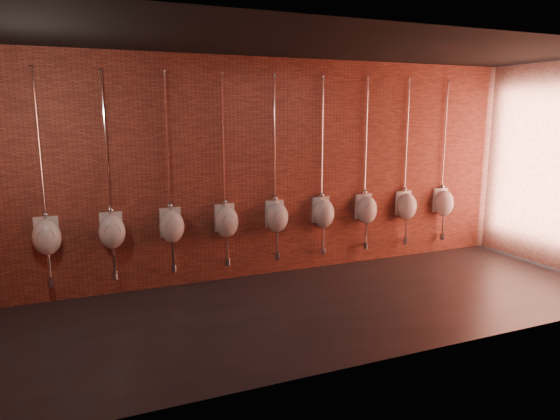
{
  "coord_description": "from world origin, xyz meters",
  "views": [
    {
      "loc": [
        -2.68,
        -5.33,
        2.41
      ],
      "look_at": [
        -0.07,
        0.9,
        1.1
      ],
      "focal_mm": 32.0,
      "sensor_mm": 36.0,
      "label": 1
    }
  ],
  "objects_px": {
    "urinal_2": "(172,225)",
    "urinal_0": "(47,236)",
    "urinal_1": "(112,230)",
    "urinal_7": "(407,205)",
    "urinal_3": "(226,221)",
    "urinal_8": "(444,202)",
    "urinal_4": "(277,216)",
    "urinal_6": "(367,209)",
    "urinal_5": "(323,212)"
  },
  "relations": [
    {
      "from": "urinal_2",
      "to": "urinal_0",
      "type": "bearing_deg",
      "value": 180.0
    },
    {
      "from": "urinal_1",
      "to": "urinal_7",
      "type": "relative_size",
      "value": 1.0
    },
    {
      "from": "urinal_3",
      "to": "urinal_0",
      "type": "bearing_deg",
      "value": 180.0
    },
    {
      "from": "urinal_8",
      "to": "urinal_0",
      "type": "bearing_deg",
      "value": 180.0
    },
    {
      "from": "urinal_8",
      "to": "urinal_3",
      "type": "bearing_deg",
      "value": 180.0
    },
    {
      "from": "urinal_3",
      "to": "urinal_4",
      "type": "height_order",
      "value": "same"
    },
    {
      "from": "urinal_2",
      "to": "urinal_7",
      "type": "height_order",
      "value": "same"
    },
    {
      "from": "urinal_0",
      "to": "urinal_6",
      "type": "bearing_deg",
      "value": 0.0
    },
    {
      "from": "urinal_2",
      "to": "urinal_7",
      "type": "xyz_separation_m",
      "value": [
        3.89,
        0.0,
        0.0
      ]
    },
    {
      "from": "urinal_2",
      "to": "urinal_5",
      "type": "distance_m",
      "value": 2.34
    },
    {
      "from": "urinal_7",
      "to": "urinal_2",
      "type": "bearing_deg",
      "value": 180.0
    },
    {
      "from": "urinal_7",
      "to": "urinal_1",
      "type": "bearing_deg",
      "value": 180.0
    },
    {
      "from": "urinal_0",
      "to": "urinal_5",
      "type": "relative_size",
      "value": 1.0
    },
    {
      "from": "urinal_0",
      "to": "urinal_1",
      "type": "xyz_separation_m",
      "value": [
        0.78,
        0.0,
        0.0
      ]
    },
    {
      "from": "urinal_3",
      "to": "urinal_7",
      "type": "relative_size",
      "value": 1.0
    },
    {
      "from": "urinal_6",
      "to": "urinal_4",
      "type": "bearing_deg",
      "value": 180.0
    },
    {
      "from": "urinal_0",
      "to": "urinal_7",
      "type": "height_order",
      "value": "same"
    },
    {
      "from": "urinal_4",
      "to": "urinal_7",
      "type": "relative_size",
      "value": 1.0
    },
    {
      "from": "urinal_5",
      "to": "urinal_7",
      "type": "bearing_deg",
      "value": 0.0
    },
    {
      "from": "urinal_1",
      "to": "urinal_8",
      "type": "distance_m",
      "value": 5.45
    },
    {
      "from": "urinal_7",
      "to": "urinal_4",
      "type": "bearing_deg",
      "value": 180.0
    },
    {
      "from": "urinal_0",
      "to": "urinal_3",
      "type": "height_order",
      "value": "same"
    },
    {
      "from": "urinal_3",
      "to": "urinal_5",
      "type": "relative_size",
      "value": 1.0
    },
    {
      "from": "urinal_8",
      "to": "urinal_7",
      "type": "bearing_deg",
      "value": 180.0
    },
    {
      "from": "urinal_5",
      "to": "urinal_7",
      "type": "distance_m",
      "value": 1.56
    },
    {
      "from": "urinal_5",
      "to": "urinal_8",
      "type": "relative_size",
      "value": 1.0
    },
    {
      "from": "urinal_1",
      "to": "urinal_2",
      "type": "xyz_separation_m",
      "value": [
        0.78,
        0.0,
        0.0
      ]
    },
    {
      "from": "urinal_7",
      "to": "urinal_5",
      "type": "bearing_deg",
      "value": 180.0
    },
    {
      "from": "urinal_7",
      "to": "urinal_8",
      "type": "relative_size",
      "value": 1.0
    },
    {
      "from": "urinal_3",
      "to": "urinal_7",
      "type": "xyz_separation_m",
      "value": [
        3.12,
        0.0,
        0.0
      ]
    },
    {
      "from": "urinal_7",
      "to": "urinal_8",
      "type": "xyz_separation_m",
      "value": [
        0.78,
        0.0,
        0.0
      ]
    },
    {
      "from": "urinal_5",
      "to": "urinal_1",
      "type": "bearing_deg",
      "value": 180.0
    },
    {
      "from": "urinal_4",
      "to": "urinal_8",
      "type": "distance_m",
      "value": 3.12
    },
    {
      "from": "urinal_4",
      "to": "urinal_0",
      "type": "bearing_deg",
      "value": 180.0
    },
    {
      "from": "urinal_0",
      "to": "urinal_4",
      "type": "bearing_deg",
      "value": 0.0
    },
    {
      "from": "urinal_0",
      "to": "urinal_5",
      "type": "height_order",
      "value": "same"
    },
    {
      "from": "urinal_6",
      "to": "urinal_7",
      "type": "xyz_separation_m",
      "value": [
        0.78,
        0.0,
        0.0
      ]
    },
    {
      "from": "urinal_2",
      "to": "urinal_6",
      "type": "height_order",
      "value": "same"
    },
    {
      "from": "urinal_5",
      "to": "urinal_0",
      "type": "bearing_deg",
      "value": 180.0
    },
    {
      "from": "urinal_6",
      "to": "urinal_0",
      "type": "bearing_deg",
      "value": 180.0
    },
    {
      "from": "urinal_2",
      "to": "urinal_7",
      "type": "bearing_deg",
      "value": 0.0
    },
    {
      "from": "urinal_3",
      "to": "urinal_4",
      "type": "distance_m",
      "value": 0.78
    },
    {
      "from": "urinal_1",
      "to": "urinal_3",
      "type": "relative_size",
      "value": 1.0
    },
    {
      "from": "urinal_7",
      "to": "urinal_8",
      "type": "bearing_deg",
      "value": 0.0
    },
    {
      "from": "urinal_4",
      "to": "urinal_6",
      "type": "distance_m",
      "value": 1.56
    },
    {
      "from": "urinal_2",
      "to": "urinal_8",
      "type": "relative_size",
      "value": 1.0
    },
    {
      "from": "urinal_8",
      "to": "urinal_4",
      "type": "bearing_deg",
      "value": 180.0
    },
    {
      "from": "urinal_0",
      "to": "urinal_2",
      "type": "bearing_deg",
      "value": 0.0
    },
    {
      "from": "urinal_6",
      "to": "urinal_7",
      "type": "bearing_deg",
      "value": 0.0
    },
    {
      "from": "urinal_6",
      "to": "urinal_7",
      "type": "height_order",
      "value": "same"
    }
  ]
}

